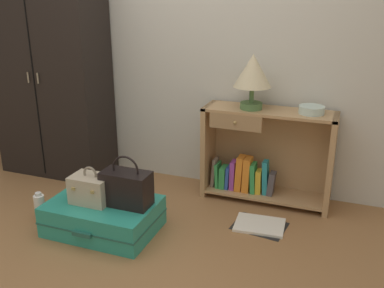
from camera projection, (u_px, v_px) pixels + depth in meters
The scene contains 11 objects.
ground_plane at pixel (108, 268), 2.70m from camera, with size 9.00×9.00×0.00m, color olive.
back_wall at pixel (193, 31), 3.58m from camera, with size 6.40×0.10×2.60m, color beige.
wardrobe at pixel (51, 73), 3.86m from camera, with size 1.00×0.47×1.85m.
bookshelf at pixel (261, 157), 3.49m from camera, with size 1.02×0.32×0.76m.
table_lamp at pixel (253, 73), 3.26m from camera, with size 0.29×0.29×0.42m.
bowl at pixel (312, 110), 3.22m from camera, with size 0.19×0.19×0.06m, color silver.
suitcase_large at pixel (103, 216), 3.09m from camera, with size 0.76×0.54×0.22m.
train_case at pixel (91, 189), 3.03m from camera, with size 0.27×0.20×0.27m.
handbag at pixel (126, 188), 2.98m from camera, with size 0.34×0.18×0.36m.
bottle at pixel (40, 207), 3.22m from camera, with size 0.08×0.08×0.22m.
open_book_on_floor at pixel (260, 225), 3.17m from camera, with size 0.40×0.33×0.02m.
Camera 1 is at (1.29, -1.95, 1.63)m, focal length 40.77 mm.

